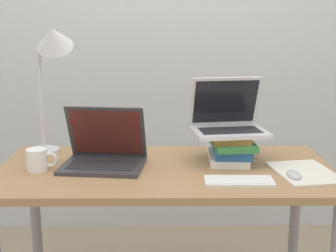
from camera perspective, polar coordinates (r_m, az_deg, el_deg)
name	(u,v)px	position (r m, az deg, el deg)	size (l,w,h in m)	color
wall_back	(165,14)	(2.85, -0.37, 13.53)	(8.00, 0.05, 2.70)	silver
desk	(166,187)	(1.99, -0.29, -7.42)	(1.40, 0.67, 0.71)	#9E754C
laptop_left	(104,154)	(2.00, -7.80, -3.43)	(0.36, 0.29, 0.25)	#333338
book_stack	(230,147)	(2.06, 7.57, -2.54)	(0.20, 0.29, 0.13)	white
laptop_on_books	(228,121)	(2.05, 7.30, 0.58)	(0.34, 0.28, 0.24)	silver
wireless_keyboard	(239,181)	(1.81, 8.65, -6.65)	(0.26, 0.12, 0.01)	white
mouse	(294,175)	(1.90, 15.09, -5.78)	(0.06, 0.10, 0.03)	#B2B2B7
notepad	(305,173)	(1.97, 16.33, -5.48)	(0.27, 0.33, 0.01)	silver
mug	(38,160)	(1.99, -15.58, -3.98)	(0.13, 0.09, 0.09)	white
desk_lamp	(52,53)	(2.14, -13.99, 8.61)	(0.23, 0.20, 0.62)	silver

